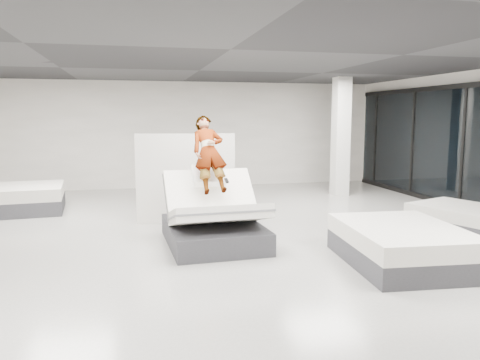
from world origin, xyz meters
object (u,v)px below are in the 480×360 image
at_px(hero_bed, 214,221).
at_px(flat_bed_right_far, 464,219).
at_px(remote, 227,181).
at_px(person, 209,169).
at_px(flat_bed_left_far, 11,199).
at_px(column, 341,137).
at_px(flat_bed_right_near, 402,245).
at_px(divider_panel, 186,178).

distance_m(hero_bed, flat_bed_right_far, 4.78).
bearing_deg(remote, person, 122.15).
height_order(flat_bed_left_far, column, column).
xyz_separation_m(remote, flat_bed_right_near, (2.30, -1.67, -0.81)).
relative_size(flat_bed_right_far, column, 0.65).
xyz_separation_m(divider_panel, column, (4.50, 2.39, 0.69)).
bearing_deg(flat_bed_left_far, divider_panel, -26.53).
height_order(person, remote, person).
bearing_deg(flat_bed_left_far, flat_bed_right_near, -39.16).
height_order(remote, divider_panel, divider_panel).
height_order(remote, flat_bed_right_near, remote).
bearing_deg(hero_bed, person, 92.64).
xyz_separation_m(flat_bed_right_far, column, (-0.55, 4.33, 1.36)).
relative_size(flat_bed_right_near, flat_bed_left_far, 0.94).
xyz_separation_m(divider_panel, flat_bed_right_near, (2.79, -3.45, -0.62)).
relative_size(hero_bed, column, 0.66).
distance_m(person, divider_panel, 1.51).
xyz_separation_m(person, remote, (0.24, -0.34, -0.17)).
relative_size(hero_bed, flat_bed_left_far, 0.91).
distance_m(hero_bed, flat_bed_left_far, 5.42).
bearing_deg(flat_bed_right_far, hero_bed, 177.90).
bearing_deg(column, flat_bed_right_far, -82.80).
distance_m(flat_bed_left_far, column, 8.36).
xyz_separation_m(person, flat_bed_right_far, (4.79, -0.50, -1.02)).
distance_m(hero_bed, person, 0.91).
height_order(person, flat_bed_right_near, person).
relative_size(flat_bed_right_far, flat_bed_left_far, 0.89).
distance_m(person, column, 5.73).
relative_size(person, flat_bed_left_far, 0.67).
relative_size(person, remote, 11.08).
distance_m(remote, flat_bed_left_far, 5.65).
bearing_deg(person, remote, -57.85).
xyz_separation_m(hero_bed, person, (-0.02, 0.33, 0.85)).
bearing_deg(remote, flat_bed_right_far, -4.69).
xyz_separation_m(divider_panel, flat_bed_right_far, (5.04, -1.94, -0.67)).
bearing_deg(flat_bed_right_near, person, 141.58).
relative_size(flat_bed_right_far, flat_bed_right_near, 0.95).
relative_size(hero_bed, divider_panel, 1.06).
bearing_deg(flat_bed_right_far, person, 174.01).
distance_m(hero_bed, divider_panel, 1.86).
xyz_separation_m(remote, divider_panel, (-0.49, 1.78, -0.18)).
bearing_deg(person, hero_bed, -90.00).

